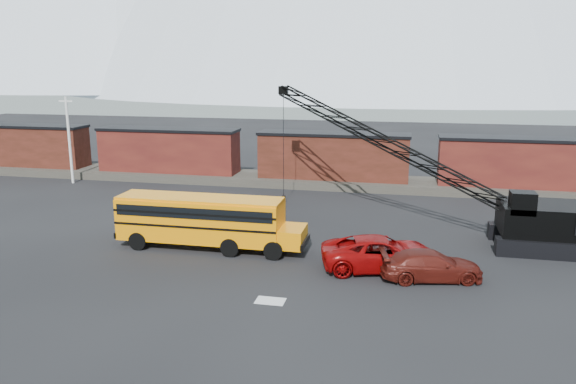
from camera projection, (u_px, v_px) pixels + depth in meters
name	position (u px, v px, depth m)	size (l,w,h in m)	color
ground	(279.00, 270.00, 30.56)	(160.00, 160.00, 0.00)	black
gravel_berm	(333.00, 182.00, 51.43)	(120.00, 5.00, 0.70)	#4E4940
boxcar_west_far	(23.00, 145.00, 57.42)	(13.70, 3.10, 4.17)	#572118
boxcar_west_near	(169.00, 150.00, 54.15)	(13.70, 3.10, 4.17)	#411312
boxcar_mid	(333.00, 156.00, 50.88)	(13.70, 3.10, 4.17)	#572118
boxcar_east_near	(521.00, 162.00, 47.61)	(13.70, 3.10, 4.17)	#411312
utility_pole	(69.00, 139.00, 51.66)	(1.40, 0.24, 8.00)	silver
snow_patch	(270.00, 301.00, 26.65)	(1.40, 0.90, 0.02)	silver
school_bus	(206.00, 220.00, 33.81)	(11.65, 2.65, 3.19)	orange
red_pickup	(381.00, 253.00, 30.57)	(3.01, 6.52, 1.81)	#8F0607
maroon_suv	(431.00, 265.00, 29.15)	(2.15, 5.29, 1.53)	#4E130D
crawler_crane	(387.00, 144.00, 38.42)	(20.87, 10.30, 9.46)	black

